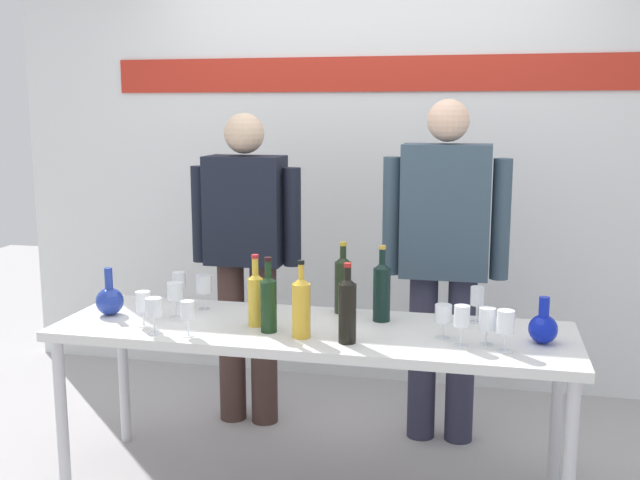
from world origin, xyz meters
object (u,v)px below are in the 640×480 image
(decanter_blue_left, at_px, (110,300))
(wine_bottle_1, at_px, (343,282))
(wine_glass_right_0, at_px, (443,314))
(wine_glass_right_1, at_px, (506,323))
(presenter_right, at_px, (444,250))
(wine_glass_right_2, at_px, (462,317))
(wine_bottle_3, at_px, (382,289))
(wine_glass_right_3, at_px, (487,320))
(wine_bottle_2, at_px, (269,301))
(wine_glass_left_0, at_px, (179,281))
(wine_glass_left_5, at_px, (143,303))
(presenter_left, at_px, (246,250))
(wine_bottle_5, at_px, (256,297))
(wine_glass_left_4, at_px, (204,285))
(wine_glass_left_3, at_px, (175,292))
(wine_bottle_0, at_px, (301,305))
(wine_glass_left_2, at_px, (154,308))
(wine_bottle_4, at_px, (347,308))
(wine_glass_right_4, at_px, (477,297))
(wine_glass_left_1, at_px, (188,311))
(display_table, at_px, (312,341))
(decanter_blue_right, at_px, (543,327))

(decanter_blue_left, distance_m, wine_bottle_1, 1.04)
(wine_glass_right_0, relative_size, wine_glass_right_1, 0.86)
(decanter_blue_left, relative_size, presenter_right, 0.13)
(wine_glass_right_2, bearing_deg, wine_bottle_3, 141.57)
(wine_glass_right_3, bearing_deg, wine_bottle_2, -178.86)
(wine_glass_left_0, relative_size, wine_glass_right_3, 0.96)
(wine_glass_left_0, bearing_deg, wine_glass_left_5, -87.51)
(presenter_left, relative_size, wine_bottle_5, 5.30)
(wine_bottle_5, distance_m, wine_glass_left_4, 0.37)
(presenter_left, bearing_deg, wine_glass_left_3, -99.78)
(wine_bottle_0, relative_size, wine_glass_right_2, 1.96)
(wine_bottle_3, height_order, wine_glass_left_2, wine_bottle_3)
(presenter_right, height_order, wine_bottle_0, presenter_right)
(wine_bottle_4, bearing_deg, wine_bottle_0, 171.84)
(wine_glass_left_0, distance_m, wine_glass_left_4, 0.21)
(wine_glass_left_4, xyz_separation_m, wine_glass_right_4, (1.22, 0.06, -0.00))
(wine_bottle_5, xyz_separation_m, wine_glass_left_2, (-0.37, -0.20, -0.02))
(wine_glass_right_2, bearing_deg, wine_bottle_2, 178.79)
(wine_bottle_5, bearing_deg, wine_glass_left_4, 147.79)
(wine_glass_left_1, bearing_deg, wine_glass_left_2, -177.94)
(presenter_right, distance_m, wine_bottle_3, 0.56)
(wine_bottle_3, xyz_separation_m, wine_bottle_4, (-0.09, -0.33, -0.00))
(wine_glass_left_2, height_order, wine_glass_right_0, wine_glass_left_2)
(wine_glass_left_5, height_order, wine_glass_right_3, same)
(presenter_left, height_order, wine_glass_left_5, presenter_left)
(decanter_blue_left, height_order, wine_bottle_1, wine_bottle_1)
(display_table, distance_m, presenter_left, 0.87)
(wine_bottle_1, bearing_deg, wine_glass_left_0, 178.03)
(wine_bottle_1, relative_size, wine_glass_left_5, 2.16)
(wine_glass_left_2, relative_size, wine_glass_left_3, 0.95)
(wine_glass_left_2, bearing_deg, wine_glass_left_1, 2.06)
(wine_bottle_0, height_order, wine_glass_left_3, wine_bottle_0)
(wine_glass_left_3, xyz_separation_m, wine_glass_right_3, (1.34, -0.09, -0.01))
(presenter_right, height_order, wine_bottle_1, presenter_right)
(wine_glass_left_5, bearing_deg, wine_bottle_5, 13.25)
(wine_glass_left_1, height_order, wine_glass_right_1, wine_glass_right_1)
(wine_bottle_1, bearing_deg, wine_glass_right_1, -29.81)
(wine_bottle_3, distance_m, wine_glass_left_3, 0.90)
(decanter_blue_right, distance_m, wine_glass_left_2, 1.56)
(wine_glass_left_3, bearing_deg, wine_glass_right_3, -4.01)
(presenter_left, distance_m, wine_bottle_4, 1.08)
(presenter_right, bearing_deg, wine_glass_right_1, -71.00)
(wine_glass_left_2, bearing_deg, decanter_blue_left, 145.08)
(wine_glass_right_2, height_order, wine_glass_right_3, wine_glass_right_2)
(wine_bottle_3, height_order, wine_glass_left_1, wine_bottle_3)
(presenter_left, relative_size, wine_glass_right_1, 10.09)
(wine_bottle_5, distance_m, wine_glass_right_3, 0.96)
(decanter_blue_right, height_order, wine_glass_right_2, decanter_blue_right)
(wine_glass_left_0, bearing_deg, presenter_right, 17.27)
(decanter_blue_right, xyz_separation_m, wine_glass_left_0, (-1.65, 0.29, 0.03))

